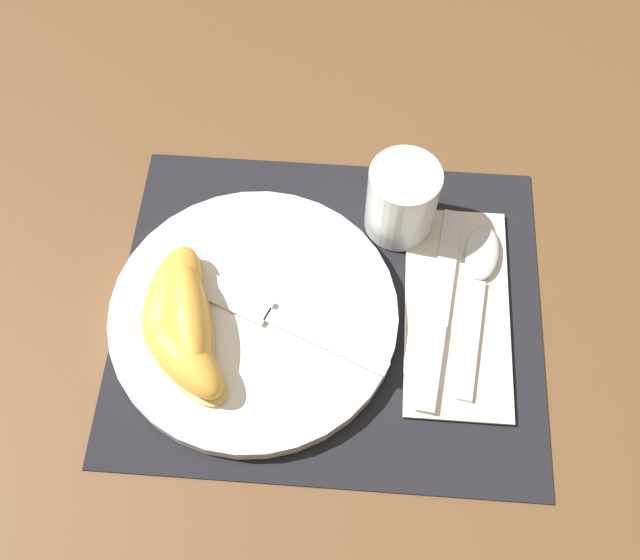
{
  "coord_description": "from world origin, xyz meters",
  "views": [
    {
      "loc": [
        0.01,
        -0.32,
        0.65
      ],
      "look_at": [
        -0.01,
        0.02,
        0.02
      ],
      "focal_mm": 42.0,
      "sensor_mm": 36.0,
      "label": 1
    }
  ],
  "objects": [
    {
      "name": "knife",
      "position": [
        0.11,
        0.0,
        0.01
      ],
      "size": [
        0.05,
        0.22,
        0.01
      ],
      "color": "silver",
      "rests_on": "napkin"
    },
    {
      "name": "ground_plane",
      "position": [
        0.0,
        0.0,
        0.0
      ],
      "size": [
        3.0,
        3.0,
        0.0
      ],
      "primitive_type": "plane",
      "color": "brown"
    },
    {
      "name": "napkin",
      "position": [
        0.12,
        0.01,
        0.01
      ],
      "size": [
        0.1,
        0.22,
        0.0
      ],
      "color": "silver",
      "rests_on": "placemat"
    },
    {
      "name": "plate",
      "position": [
        -0.07,
        -0.02,
        0.01
      ],
      "size": [
        0.27,
        0.27,
        0.02
      ],
      "color": "white",
      "rests_on": "placemat"
    },
    {
      "name": "placemat",
      "position": [
        0.0,
        0.0,
        0.0
      ],
      "size": [
        0.41,
        0.34,
        0.0
      ],
      "color": "black",
      "rests_on": "ground_plane"
    },
    {
      "name": "fork",
      "position": [
        -0.05,
        -0.02,
        0.02
      ],
      "size": [
        0.19,
        0.1,
        0.0
      ],
      "color": "silver",
      "rests_on": "plate"
    },
    {
      "name": "citrus_wedge_0",
      "position": [
        -0.14,
        -0.02,
        0.04
      ],
      "size": [
        0.06,
        0.12,
        0.04
      ],
      "color": "#F4DB84",
      "rests_on": "plate"
    },
    {
      "name": "juice_glass",
      "position": [
        0.06,
        0.1,
        0.04
      ],
      "size": [
        0.07,
        0.07,
        0.08
      ],
      "color": "silver",
      "rests_on": "placemat"
    },
    {
      "name": "citrus_wedge_2",
      "position": [
        -0.12,
        -0.07,
        0.04
      ],
      "size": [
        0.11,
        0.11,
        0.04
      ],
      "color": "#F4DB84",
      "rests_on": "plate"
    },
    {
      "name": "citrus_wedge_1",
      "position": [
        -0.12,
        -0.04,
        0.04
      ],
      "size": [
        0.07,
        0.13,
        0.04
      ],
      "color": "#F4DB84",
      "rests_on": "plate"
    },
    {
      "name": "spoon",
      "position": [
        0.14,
        0.04,
        0.01
      ],
      "size": [
        0.05,
        0.19,
        0.01
      ],
      "color": "silver",
      "rests_on": "napkin"
    }
  ]
}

